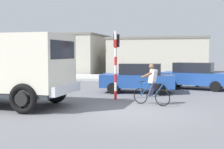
{
  "coord_description": "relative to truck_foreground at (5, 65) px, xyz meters",
  "views": [
    {
      "loc": [
        2.18,
        -10.93,
        2.17
      ],
      "look_at": [
        -1.37,
        2.5,
        1.2
      ],
      "focal_mm": 49.37,
      "sensor_mm": 36.0,
      "label": 1
    }
  ],
  "objects": [
    {
      "name": "truck_foreground",
      "position": [
        0.0,
        0.0,
        0.0
      ],
      "size": [
        5.46,
        2.92,
        2.9
      ],
      "color": "silver",
      "rests_on": "ground"
    },
    {
      "name": "building_corner_left",
      "position": [
        -6.58,
        20.93,
        0.42
      ],
      "size": [
        8.88,
        7.56,
        4.16
      ],
      "color": "#B2AD9E",
      "rests_on": "ground"
    },
    {
      "name": "building_mid_block",
      "position": [
        3.9,
        21.99,
        0.21
      ],
      "size": [
        9.9,
        7.72,
        3.74
      ],
      "color": "#B2AD9E",
      "rests_on": "ground"
    },
    {
      "name": "sidewalk_far",
      "position": [
        5.21,
        14.24,
        -1.59
      ],
      "size": [
        80.0,
        5.0,
        0.16
      ],
      "primitive_type": "cube",
      "color": "#ADADA8",
      "rests_on": "ground"
    },
    {
      "name": "traffic_light_pole",
      "position": [
        3.89,
        3.02,
        0.4
      ],
      "size": [
        0.24,
        0.43,
        3.2
      ],
      "color": "red",
      "rests_on": "ground"
    },
    {
      "name": "car_far_side",
      "position": [
        4.5,
        5.67,
        -0.85
      ],
      "size": [
        4.13,
        2.13,
        1.6
      ],
      "color": "#234C9E",
      "rests_on": "ground"
    },
    {
      "name": "cyclist",
      "position": [
        5.73,
        1.8,
        -0.8
      ],
      "size": [
        1.62,
        0.75,
        1.72
      ],
      "color": "black",
      "rests_on": "ground"
    },
    {
      "name": "car_red_near",
      "position": [
        7.51,
        8.14,
        -0.85
      ],
      "size": [
        4.25,
        2.43,
        1.6
      ],
      "color": "#234C9E",
      "rests_on": "ground"
    },
    {
      "name": "ground_plane",
      "position": [
        5.21,
        -0.04,
        -1.67
      ],
      "size": [
        120.0,
        120.0,
        0.0
      ],
      "primitive_type": "plane",
      "color": "slate"
    },
    {
      "name": "pedestrian_near_kerb",
      "position": [
        7.66,
        9.44,
        -0.82
      ],
      "size": [
        0.34,
        0.22,
        1.62
      ],
      "color": "#2D334C",
      "rests_on": "ground"
    }
  ]
}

